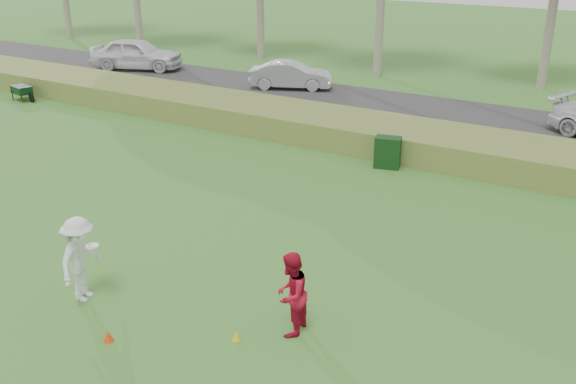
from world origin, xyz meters
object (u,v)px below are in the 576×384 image
Objects in this scene: cone_orange at (108,336)px; utility_cabinet at (388,152)px; car_mid at (291,75)px; player_red at (291,294)px; cone_yellow at (236,336)px; player_white at (80,259)px; car_left at (136,54)px.

utility_cabinet is (0.71, 11.56, 0.40)m from cone_orange.
car_mid is at bearing 111.48° from cone_orange.
player_red reaches higher than cone_yellow.
car_mid is (-6.08, 18.51, -0.22)m from player_white.
cone_orange is 2.40m from cone_yellow.
cone_orange is at bearing -108.29° from utility_cabinet.
cone_orange is 0.21× the size of utility_cabinet.
car_left is at bearing 68.90° from car_mid.
player_white is 4.48m from player_red.
car_mid is (-9.65, 18.08, 0.61)m from cone_yellow.
player_red reaches higher than car_mid.
car_left is at bearing -138.40° from player_red.
car_left is (-19.20, 17.65, 0.81)m from cone_yellow.
player_white is 1.93m from cone_orange.
cone_orange is at bearing -62.11° from player_red.
player_white is at bearing -173.21° from cone_yellow.
player_white reaches higher than cone_orange.
cone_yellow is at bearing -52.99° from player_red.
cone_yellow is at bearing -97.45° from utility_cabinet.
player_red is at bearing -172.75° from car_mid.
utility_cabinet is 11.41m from car_mid.
car_left reaches higher than car_mid.
player_white is at bearing 174.47° from car_mid.
utility_cabinet reaches higher than cone_orange.
cone_orange is at bearing -159.76° from car_left.
player_red is 26.14m from car_left.
player_white is 1.80× the size of utility_cabinet.
player_red is at bearing -92.51° from utility_cabinet.
car_mid is at bearing -109.37° from car_left.
player_red is 3.52m from cone_orange.
cone_yellow is 10.38m from utility_cabinet.
car_left is 9.56m from car_mid.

